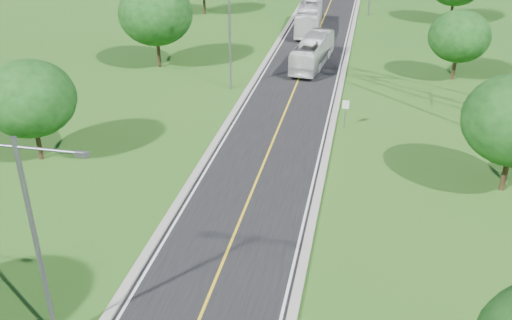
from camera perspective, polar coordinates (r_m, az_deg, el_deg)
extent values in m
plane|color=#1F5317|center=(68.00, 5.58, 11.07)|extent=(260.00, 260.00, 0.00)
cube|color=black|center=(73.74, 6.13, 12.36)|extent=(8.00, 150.00, 0.06)
cube|color=gray|center=(74.23, 2.79, 12.64)|extent=(0.50, 150.00, 0.22)
cube|color=gray|center=(73.46, 9.50, 12.15)|extent=(0.50, 150.00, 0.22)
cylinder|color=slate|center=(46.51, 8.90, 4.60)|extent=(0.08, 0.08, 2.40)
cube|color=white|center=(46.18, 8.97, 5.50)|extent=(0.55, 0.04, 0.70)
cylinder|color=slate|center=(25.36, -21.04, -8.13)|extent=(0.22, 0.22, 10.00)
cylinder|color=slate|center=(22.41, -19.94, 0.95)|extent=(2.80, 0.12, 0.12)
cube|color=slate|center=(21.81, -16.98, 0.54)|extent=(0.50, 0.25, 0.18)
cylinder|color=slate|center=(53.40, -2.63, 12.20)|extent=(0.22, 0.22, 10.00)
cylinder|color=black|center=(43.71, -20.93, 1.71)|extent=(0.36, 0.36, 2.70)
ellipsoid|color=#0F370F|center=(42.49, -21.66, 5.72)|extent=(6.30, 6.30, 5.36)
cylinder|color=black|center=(61.57, -9.72, 10.64)|extent=(0.36, 0.36, 3.24)
ellipsoid|color=#0F370F|center=(60.58, -10.02, 14.23)|extent=(7.56, 7.56, 6.43)
cylinder|color=black|center=(84.27, -5.20, 15.28)|extent=(0.36, 0.36, 2.88)
cylinder|color=black|center=(40.20, 23.68, -0.94)|extent=(0.36, 0.36, 2.88)
cylinder|color=black|center=(60.23, 19.20, 8.77)|extent=(0.36, 0.36, 2.52)
ellipsoid|color=#0F370F|center=(59.39, 19.66, 11.58)|extent=(5.88, 5.88, 5.00)
cylinder|color=black|center=(83.46, 18.98, 13.91)|extent=(0.36, 0.36, 3.06)
imported|color=silver|center=(61.09, 5.69, 10.70)|extent=(3.66, 10.97, 3.00)
imported|color=white|center=(75.04, 5.34, 14.01)|extent=(3.49, 12.23, 3.37)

